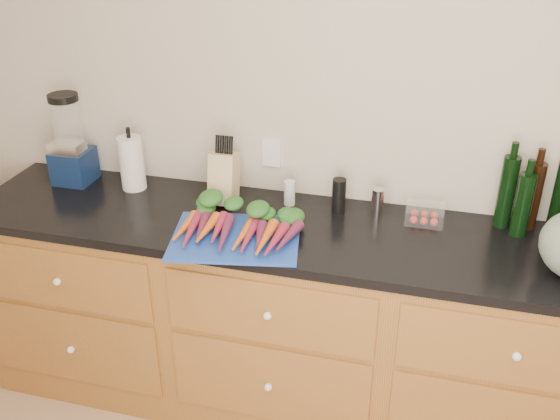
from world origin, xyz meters
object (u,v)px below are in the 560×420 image
(cutting_board, at_px, (236,238))
(carrots, at_px, (239,225))
(paper_towel, at_px, (132,163))
(blender_appliance, at_px, (70,144))
(knife_block, at_px, (224,178))
(tomato_box, at_px, (425,214))

(cutting_board, bearing_deg, carrots, 90.00)
(paper_towel, bearing_deg, blender_appliance, -179.57)
(knife_block, xyz_separation_m, tomato_box, (0.85, 0.03, -0.07))
(carrots, relative_size, paper_towel, 1.88)
(cutting_board, bearing_deg, tomato_box, 25.13)
(cutting_board, relative_size, blender_appliance, 1.18)
(carrots, height_order, knife_block, knife_block)
(carrots, relative_size, tomato_box, 3.03)
(cutting_board, xyz_separation_m, paper_towel, (-0.59, 0.32, 0.12))
(carrots, xyz_separation_m, blender_appliance, (-0.89, 0.27, 0.14))
(carrots, xyz_separation_m, paper_towel, (-0.59, 0.28, 0.08))
(paper_towel, xyz_separation_m, knife_block, (0.44, -0.02, -0.01))
(carrots, height_order, tomato_box, carrots)
(carrots, height_order, blender_appliance, blender_appliance)
(knife_block, relative_size, tomato_box, 1.44)
(paper_towel, bearing_deg, knife_block, -2.60)
(knife_block, bearing_deg, carrots, -59.75)
(carrots, bearing_deg, cutting_board, -90.00)
(tomato_box, bearing_deg, knife_block, -177.98)
(paper_towel, bearing_deg, tomato_box, 0.44)
(blender_appliance, bearing_deg, tomato_box, 0.44)
(blender_appliance, height_order, knife_block, blender_appliance)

